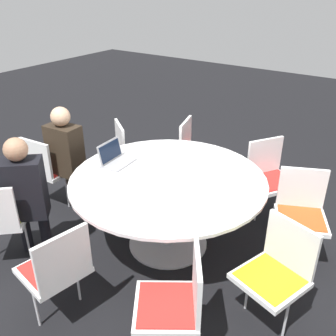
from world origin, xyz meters
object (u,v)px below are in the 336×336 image
chair_2 (57,267)px  chair_5 (301,209)px  chair_3 (177,299)px  chair_4 (277,268)px  person_0 (66,152)px  person_1 (25,190)px  laptop (115,158)px  chair_7 (195,149)px  chair_6 (270,173)px  chair_0 (47,166)px  chair_8 (131,150)px

chair_2 → chair_5: same height
chair_3 → chair_2: bearing=71.1°
chair_4 → person_0: bearing=12.8°
person_0 → person_1: same height
person_1 → laptop: person_1 is taller
chair_5 → chair_7: 1.58m
chair_6 → chair_5: bearing=76.6°
chair_4 → chair_0: bearing=15.4°
chair_2 → chair_8: 2.06m
chair_4 → chair_5: same height
chair_0 → chair_4: (0.13, 2.66, 0.00)m
chair_3 → chair_8: 2.38m
person_0 → chair_8: bearing=66.6°
chair_2 → chair_4: size_ratio=1.00×
chair_0 → chair_5: size_ratio=1.00×
person_0 → chair_6: bearing=27.1°
laptop → chair_4: bearing=-103.0°
laptop → chair_8: bearing=25.1°
chair_7 → chair_6: bearing=69.1°
chair_5 → person_1: 2.46m
chair_2 → laptop: size_ratio=2.53×
chair_0 → chair_8: same height
chair_0 → chair_2: (1.02, 1.35, 0.00)m
chair_0 → chair_4: same height
chair_3 → chair_5: (-1.52, 0.34, 0.00)m
chair_3 → laptop: bearing=21.4°
chair_2 → person_0: person_0 is taller
chair_3 → person_0: person_0 is taller
chair_3 → chair_7: bearing=-6.0°
person_0 → laptop: person_0 is taller
chair_3 → chair_6: same height
person_1 → laptop: 0.88m
chair_5 → person_0: (0.64, -2.34, 0.20)m
chair_7 → chair_8: 0.77m
chair_7 → person_1: 2.07m
chair_0 → chair_4: 2.67m
chair_8 → laptop: laptop is taller
chair_5 → chair_6: 0.69m
chair_6 → chair_8: bearing=-44.0°
chair_5 → chair_6: same height
chair_0 → laptop: (-0.14, 0.90, 0.29)m
chair_8 → chair_5: bearing=33.8°
chair_3 → chair_8: size_ratio=1.00×
chair_6 → chair_0: bearing=-26.8°
chair_0 → chair_5: bearing=11.6°
chair_0 → laptop: laptop is taller
chair_5 → chair_0: bearing=-8.1°
chair_0 → person_0: 0.32m
chair_4 → chair_5: (-0.87, -0.09, 0.00)m
chair_5 → laptop: size_ratio=2.53×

